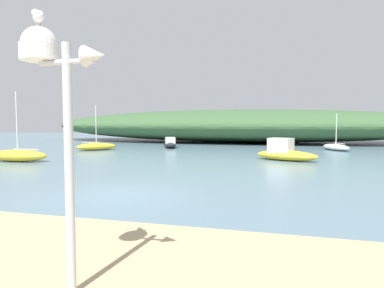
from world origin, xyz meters
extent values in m
plane|color=slate|center=(0.00, 0.00, 0.00)|extent=(120.00, 120.00, 0.00)
ellipsoid|color=#3D6038|center=(0.30, 32.91, 2.07)|extent=(51.94, 15.69, 4.15)
cylinder|color=silver|center=(2.64, -6.68, 1.86)|extent=(0.12, 0.12, 3.32)
cylinder|color=silver|center=(2.64, -6.68, 3.27)|extent=(0.81, 0.07, 0.07)
cylinder|color=white|center=(2.23, -6.68, 3.41)|extent=(0.50, 0.50, 0.21)
sphere|color=white|center=(2.23, -6.68, 3.51)|extent=(0.46, 0.46, 0.46)
cone|color=silver|center=(3.04, -6.68, 3.33)|extent=(0.28, 0.28, 0.28)
cylinder|color=orange|center=(2.22, -6.69, 3.77)|extent=(0.01, 0.01, 0.05)
cylinder|color=orange|center=(2.24, -6.66, 3.77)|extent=(0.01, 0.01, 0.05)
ellipsoid|color=white|center=(2.23, -6.68, 3.87)|extent=(0.29, 0.25, 0.15)
ellipsoid|color=#9EA0A8|center=(2.23, -6.68, 3.89)|extent=(0.27, 0.22, 0.05)
sphere|color=white|center=(2.13, -6.61, 3.94)|extent=(0.10, 0.10, 0.10)
cone|color=gold|center=(2.07, -6.57, 3.94)|extent=(0.07, 0.06, 0.03)
ellipsoid|color=black|center=(-5.20, 21.02, 0.30)|extent=(2.51, 3.91, 0.59)
cube|color=silver|center=(-5.05, 20.67, 0.72)|extent=(1.36, 1.57, 0.67)
ellipsoid|color=gold|center=(-10.86, 7.31, 0.38)|extent=(4.12, 1.64, 0.76)
cylinder|color=silver|center=(-10.86, 7.31, 2.49)|extent=(0.08, 0.08, 3.92)
cylinder|color=silver|center=(-10.26, 7.35, 0.78)|extent=(1.82, 0.17, 0.06)
ellipsoid|color=white|center=(10.22, 21.77, 0.28)|extent=(2.63, 3.84, 0.57)
cylinder|color=silver|center=(10.22, 21.77, 1.84)|extent=(0.08, 0.08, 2.89)
cylinder|color=silver|center=(10.43, 21.27, 0.65)|extent=(0.69, 1.52, 0.06)
ellipsoid|color=gold|center=(5.77, 12.24, 0.33)|extent=(4.34, 2.90, 0.67)
cube|color=silver|center=(5.39, 12.40, 0.95)|extent=(1.77, 1.61, 1.03)
ellipsoid|color=gold|center=(-10.66, 16.48, 0.33)|extent=(3.42, 3.44, 0.65)
cylinder|color=silver|center=(-10.66, 16.48, 2.24)|extent=(0.08, 0.08, 3.57)
cylinder|color=silver|center=(-11.04, 16.10, 0.71)|extent=(1.17, 1.18, 0.06)
camera|label=1|loc=(5.30, -10.50, 2.49)|focal=31.39mm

